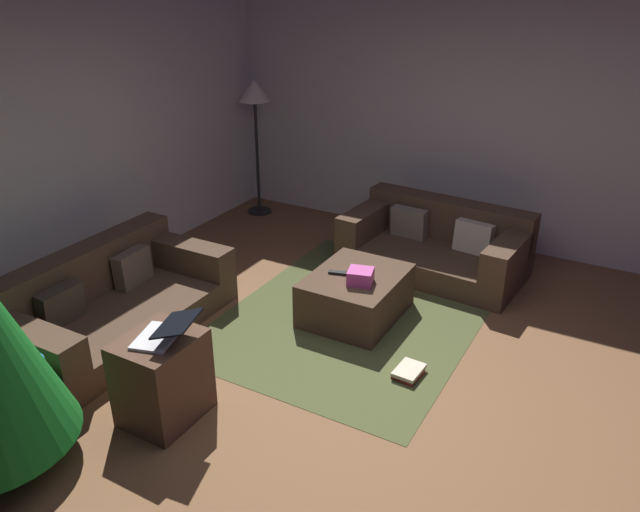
{
  "coord_description": "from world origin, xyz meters",
  "views": [
    {
      "loc": [
        -3.14,
        -1.4,
        2.7
      ],
      "look_at": [
        0.51,
        0.65,
        0.75
      ],
      "focal_mm": 34.59,
      "sensor_mm": 36.0,
      "label": 1
    }
  ],
  "objects": [
    {
      "name": "gift_box",
      "position": [
        0.9,
        0.5,
        0.45
      ],
      "size": [
        0.23,
        0.24,
        0.12
      ],
      "primitive_type": "cube",
      "rotation": [
        0.0,
        0.0,
        0.27
      ],
      "color": "#B23F8C",
      "rests_on": "ottoman"
    },
    {
      "name": "area_rug",
      "position": [
        1.01,
        0.59,
        0.0
      ],
      "size": [
        2.6,
        2.0,
        0.01
      ],
      "primitive_type": "cube",
      "color": "#424927",
      "rests_on": "ground_plane"
    },
    {
      "name": "tv_remote",
      "position": [
        0.95,
        0.73,
        0.4
      ],
      "size": [
        0.09,
        0.17,
        0.02
      ],
      "primitive_type": "cube",
      "rotation": [
        0.0,
        0.0,
        0.26
      ],
      "color": "black",
      "rests_on": "ottoman"
    },
    {
      "name": "corner_lamp",
      "position": [
        2.67,
        2.72,
        1.35
      ],
      "size": [
        0.36,
        0.36,
        1.58
      ],
      "color": "black",
      "rests_on": "ground_plane"
    },
    {
      "name": "ground_plane",
      "position": [
        0.0,
        0.0,
        0.0
      ],
      "size": [
        6.4,
        6.4,
        0.0
      ],
      "primitive_type": "plane",
      "color": "brown"
    },
    {
      "name": "couch_left",
      "position": [
        -0.17,
        2.25,
        0.24
      ],
      "size": [
        1.89,
        1.01,
        0.65
      ],
      "rotation": [
        0.0,
        0.0,
        3.15
      ],
      "color": "#473323",
      "rests_on": "ground_plane"
    },
    {
      "name": "side_table",
      "position": [
        -0.78,
        1.1,
        0.3
      ],
      "size": [
        0.52,
        0.44,
        0.6
      ],
      "primitive_type": "cube",
      "color": "#4C3323",
      "rests_on": "ground_plane"
    },
    {
      "name": "book_stack",
      "position": [
        0.42,
        -0.14,
        0.03
      ],
      "size": [
        0.26,
        0.2,
        0.06
      ],
      "color": "#B7332D",
      "rests_on": "ground_plane"
    },
    {
      "name": "rear_partition",
      "position": [
        0.0,
        3.14,
        1.3
      ],
      "size": [
        6.4,
        0.12,
        2.6
      ],
      "primitive_type": "cube",
      "color": "#BCB7B2",
      "rests_on": "ground_plane"
    },
    {
      "name": "corner_partition",
      "position": [
        3.14,
        0.0,
        1.3
      ],
      "size": [
        0.12,
        6.4,
        2.6
      ],
      "primitive_type": "cube",
      "color": "#B5B0AB",
      "rests_on": "ground_plane"
    },
    {
      "name": "couch_right",
      "position": [
        2.24,
        0.31,
        0.25
      ],
      "size": [
        1.05,
        1.77,
        0.64
      ],
      "rotation": [
        0.0,
        0.0,
        1.49
      ],
      "color": "#473323",
      "rests_on": "ground_plane"
    },
    {
      "name": "laptop",
      "position": [
        -0.76,
        1.05,
        0.65
      ],
      "size": [
        0.42,
        0.45,
        0.17
      ],
      "color": "silver",
      "rests_on": "side_table"
    },
    {
      "name": "ottoman",
      "position": [
        1.01,
        0.59,
        0.19
      ],
      "size": [
        0.89,
        0.71,
        0.39
      ],
      "primitive_type": "cube",
      "color": "#473323",
      "rests_on": "ground_plane"
    }
  ]
}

